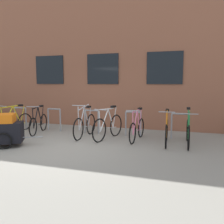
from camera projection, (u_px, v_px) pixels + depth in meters
ground_plane at (64, 147)px, 6.68m from camera, size 42.00×42.00×0.00m
storefront_building at (127, 61)px, 13.09m from camera, size 28.00×7.96×5.99m
bike_rack at (92, 119)px, 8.41m from camera, size 6.56×0.05×0.84m
bicycle_white at (108, 126)px, 7.61m from camera, size 0.55×1.70×1.06m
bicycle_silver at (85, 125)px, 7.88m from camera, size 0.44×1.70×1.11m
bicycle_black at (39, 123)px, 8.47m from camera, size 0.52×1.58×1.02m
bicycle_yellow at (14, 122)px, 8.67m from camera, size 0.52×1.59×1.01m
bicycle_pink at (137, 129)px, 7.43m from camera, size 0.44×1.60×1.01m
bicycle_green at (188, 132)px, 6.85m from camera, size 0.44×1.75×1.07m
bicycle_orange at (167, 131)px, 6.98m from camera, size 0.44×1.66×1.02m
bike_trailer at (5, 129)px, 6.68m from camera, size 1.42×0.97×0.94m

